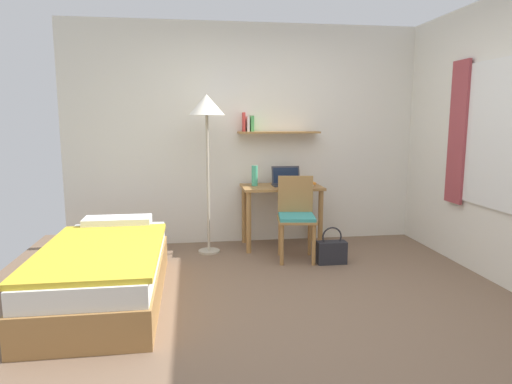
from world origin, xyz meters
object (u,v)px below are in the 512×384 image
object	(u,v)px
bed	(105,271)
handbag	(332,251)
water_bottle	(255,176)
laptop	(286,181)
book_stack	(306,183)
standing_lamp	(207,114)
desk_chair	(296,214)
desk	(281,198)

from	to	relation	value
bed	handbag	distance (m)	2.25
water_bottle	laptop	bearing A→B (deg)	-1.99
laptop	book_stack	bearing A→B (deg)	-11.31
laptop	water_bottle	distance (m)	0.38
laptop	book_stack	distance (m)	0.23
standing_lamp	water_bottle	world-z (taller)	standing_lamp
desk_chair	laptop	size ratio (longest dim) A/B	2.60
standing_lamp	water_bottle	distance (m)	0.91
water_bottle	desk	bearing A→B (deg)	-8.85
bed	handbag	world-z (taller)	bed
desk_chair	laptop	bearing A→B (deg)	89.71
bed	water_bottle	world-z (taller)	water_bottle
desk_chair	water_bottle	world-z (taller)	water_bottle
laptop	handbag	xyz separation A→B (m)	(0.32, -0.76, -0.65)
laptop	water_bottle	size ratio (longest dim) A/B	1.44
bed	desk	distance (m)	2.25
desk	standing_lamp	size ratio (longest dim) A/B	0.53
desk	desk_chair	distance (m)	0.50
desk_chair	standing_lamp	xyz separation A→B (m)	(-0.92, 0.35, 1.06)
desk_chair	water_bottle	bearing A→B (deg)	124.75
bed	water_bottle	distance (m)	2.11
desk	bed	bearing A→B (deg)	-142.32
desk	desk_chair	world-z (taller)	desk_chair
desk	standing_lamp	xyz separation A→B (m)	(-0.86, -0.13, 0.97)
desk	standing_lamp	bearing A→B (deg)	-171.04
bed	book_stack	world-z (taller)	book_stack
water_bottle	handbag	bearing A→B (deg)	-47.70
bed	water_bottle	size ratio (longest dim) A/B	8.04
desk	water_bottle	world-z (taller)	water_bottle
bed	standing_lamp	bearing A→B (deg)	53.54
standing_lamp	water_bottle	xyz separation A→B (m)	(0.55, 0.18, -0.70)
bed	laptop	distance (m)	2.36
laptop	water_bottle	bearing A→B (deg)	178.01
standing_lamp	water_bottle	size ratio (longest dim) A/B	7.42
desk	handbag	bearing A→B (deg)	-61.50
desk_chair	water_bottle	distance (m)	0.74
laptop	bed	bearing A→B (deg)	-142.65
desk_chair	desk	bearing A→B (deg)	97.49
standing_lamp	book_stack	size ratio (longest dim) A/B	7.27
book_stack	desk_chair	bearing A→B (deg)	-115.09
water_bottle	standing_lamp	bearing A→B (deg)	-161.52
bed	book_stack	distance (m)	2.51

